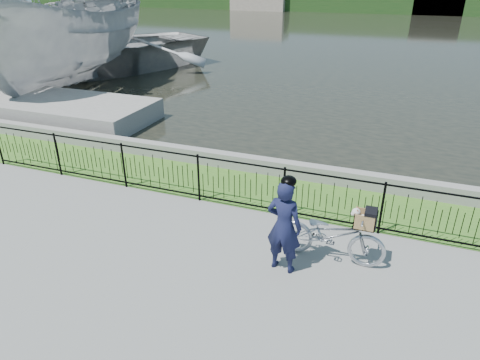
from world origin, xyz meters
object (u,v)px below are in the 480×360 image
at_px(dock, 26,105).
at_px(cyclist, 284,225).
at_px(bicycle_rig, 332,234).
at_px(boat_near, 68,37).
at_px(boat_far, 102,48).

xyz_separation_m(dock, cyclist, (11.48, -5.69, 0.54)).
xyz_separation_m(bicycle_rig, cyclist, (-0.74, -0.59, 0.37)).
bearing_deg(boat_near, cyclist, -37.20).
bearing_deg(boat_near, dock, -79.04).
distance_m(bicycle_rig, boat_near, 15.64).
height_order(bicycle_rig, boat_far, boat_far).
bearing_deg(boat_far, cyclist, -44.32).
relative_size(bicycle_rig, boat_near, 0.16).
bearing_deg(boat_far, bicycle_rig, -41.53).
bearing_deg(dock, boat_near, 100.96).
bearing_deg(boat_far, dock, -74.04).
distance_m(bicycle_rig, cyclist, 1.02).
distance_m(dock, cyclist, 12.82).
distance_m(dock, bicycle_rig, 13.24).
relative_size(cyclist, boat_far, 0.13).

